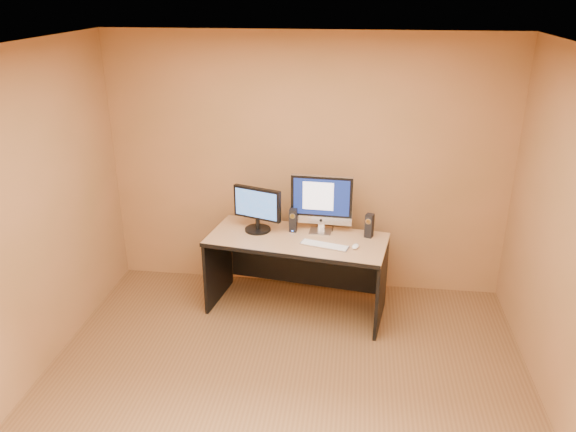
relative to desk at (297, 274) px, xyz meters
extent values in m
plane|color=brown|center=(0.03, -1.43, -0.38)|extent=(4.00, 4.00, 0.00)
plane|color=white|center=(0.03, -1.43, 2.22)|extent=(4.00, 4.00, 0.00)
cube|color=#B1B0B4|center=(0.27, -0.14, 0.39)|extent=(0.46, 0.23, 0.02)
ellipsoid|color=white|center=(0.55, -0.15, 0.40)|extent=(0.09, 0.12, 0.04)
cylinder|color=black|center=(0.32, 0.31, 0.39)|extent=(0.01, 0.23, 0.01)
cylinder|color=black|center=(0.17, 0.31, 0.39)|extent=(0.08, 0.17, 0.01)
camera|label=1|loc=(0.52, -4.76, 2.59)|focal=35.00mm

